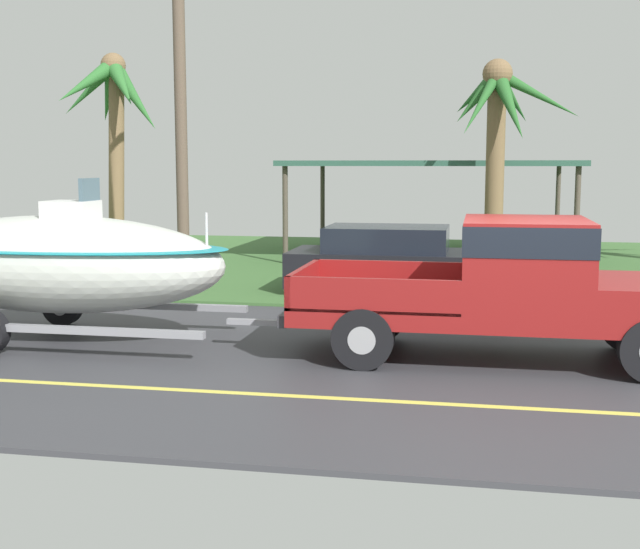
# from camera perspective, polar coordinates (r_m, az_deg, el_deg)

# --- Properties ---
(ground) EXTENTS (36.00, 22.00, 0.11)m
(ground) POSITION_cam_1_polar(r_m,az_deg,el_deg) (19.34, 12.27, -0.42)
(ground) COLOR #38383D
(pickup_truck_towing) EXTENTS (5.59, 2.10, 1.90)m
(pickup_truck_towing) POSITION_cam_1_polar(r_m,az_deg,el_deg) (11.42, 13.66, -0.54)
(pickup_truck_towing) COLOR maroon
(pickup_truck_towing) RESTS_ON ground
(boat_on_trailer) EXTENTS (6.42, 2.40, 2.42)m
(boat_on_trailer) POSITION_cam_1_polar(r_m,az_deg,el_deg) (12.95, -17.64, 0.77)
(boat_on_trailer) COLOR gray
(boat_on_trailer) RESTS_ON ground
(parked_sedan_near) EXTENTS (4.33, 1.95, 1.38)m
(parked_sedan_near) POSITION_cam_1_polar(r_m,az_deg,el_deg) (16.86, 5.15, 0.90)
(parked_sedan_near) COLOR black
(parked_sedan_near) RESTS_ON ground
(carport_awning) EXTENTS (7.77, 5.70, 2.71)m
(carport_awning) POSITION_cam_1_polar(r_m,az_deg,el_deg) (23.63, 7.75, 7.45)
(carport_awning) COLOR #4C4238
(carport_awning) RESTS_ON ground
(palm_tree_near_left) EXTENTS (3.07, 3.35, 5.02)m
(palm_tree_near_left) POSITION_cam_1_polar(r_m,az_deg,el_deg) (19.99, 12.08, 10.12)
(palm_tree_near_left) COLOR brown
(palm_tree_near_left) RESTS_ON ground
(palm_tree_near_right) EXTENTS (2.81, 2.93, 5.34)m
(palm_tree_near_right) POSITION_cam_1_polar(r_m,az_deg,el_deg) (21.48, -13.97, 10.89)
(palm_tree_near_right) COLOR brown
(palm_tree_near_right) RESTS_ON ground
(utility_pole) EXTENTS (0.24, 1.80, 7.21)m
(utility_pole) POSITION_cam_1_polar(r_m,az_deg,el_deg) (17.06, -9.53, 11.28)
(utility_pole) COLOR brown
(utility_pole) RESTS_ON ground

